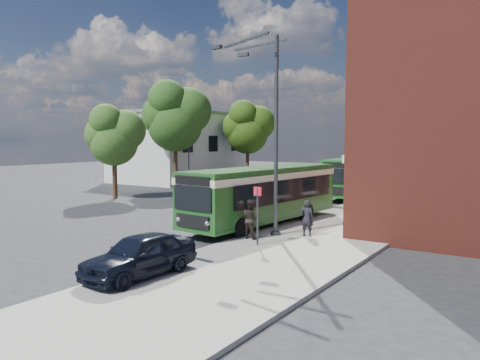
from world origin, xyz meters
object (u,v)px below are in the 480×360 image
Objects in this scene: bus_rear at (358,173)px; parked_car at (140,255)px; bus_front at (263,191)px; street_lamp at (269,132)px.

parked_car is at bearing -85.83° from bus_rear.
bus_rear is (-0.20, 14.47, -0.00)m from bus_front.
parked_car is at bearing -81.08° from bus_front.
bus_front is at bearing 101.31° from parked_car.
street_lamp is 17.08m from bus_rear.
bus_rear is (-1.84, 16.72, -2.96)m from street_lamp.
bus_rear reaches higher than parked_car.
street_lamp is 0.88× the size of bus_rear.
bus_front is 2.66× the size of parked_car.
parked_car is (1.80, -24.68, -1.00)m from bus_rear.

